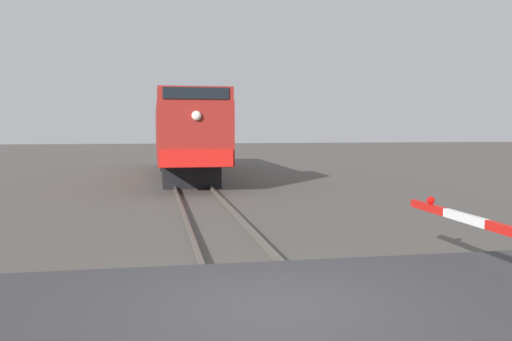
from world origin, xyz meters
The scene contains 5 objects.
ground_plane centered at (0.00, 0.00, 0.00)m, with size 160.00×160.00×0.00m, color #514C47.
rail_track_left centered at (-0.72, 0.00, 0.07)m, with size 0.08×80.00×0.15m, color #59544C.
rail_track_right centered at (0.72, 0.00, 0.07)m, with size 0.08×80.00×0.15m, color #59544C.
road_surface centered at (0.00, 0.00, 0.08)m, with size 36.00×4.94×0.16m, color #38383A.
locomotive centered at (0.00, 21.61, 2.13)m, with size 2.83×17.54×4.04m.
Camera 1 is at (-1.53, -6.89, 2.53)m, focal length 38.43 mm.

